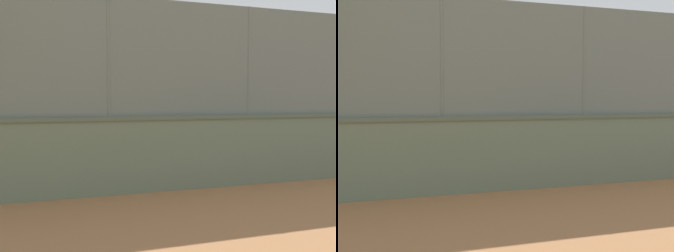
{
  "view_description": "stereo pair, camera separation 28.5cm",
  "coord_description": "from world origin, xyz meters",
  "views": [
    {
      "loc": [
        6.09,
        17.29,
        1.91
      ],
      "look_at": [
        1.39,
        5.74,
        1.09
      ],
      "focal_mm": 45.44,
      "sensor_mm": 36.0,
      "label": 1
    },
    {
      "loc": [
        5.83,
        17.4,
        1.91
      ],
      "look_at": [
        1.39,
        5.74,
        1.09
      ],
      "focal_mm": 45.44,
      "sensor_mm": 36.0,
      "label": 2
    }
  ],
  "objects": [
    {
      "name": "sports_ball",
      "position": [
        -0.46,
        6.65,
        1.38
      ],
      "size": [
        0.12,
        0.12,
        0.12
      ],
      "primitive_type": "sphere",
      "color": "#3399D8"
    },
    {
      "name": "player_baseline_waiting",
      "position": [
        5.83,
        1.88,
        0.91
      ],
      "size": [
        0.76,
        1.15,
        1.54
      ],
      "color": "navy",
      "rests_on": "ground_plane"
    },
    {
      "name": "ground_plane",
      "position": [
        0.0,
        0.0,
        0.0
      ],
      "size": [
        260.0,
        260.0,
        0.0
      ],
      "primitive_type": "plane",
      "color": "#A36B42"
    },
    {
      "name": "player_near_wall_returning",
      "position": [
        0.04,
        4.9,
        0.98
      ],
      "size": [
        0.88,
        1.05,
        1.65
      ],
      "color": "#591919",
      "rests_on": "ground_plane"
    }
  ]
}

